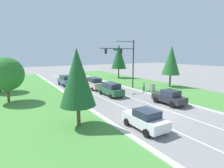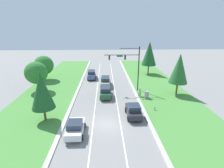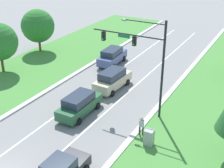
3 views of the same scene
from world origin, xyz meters
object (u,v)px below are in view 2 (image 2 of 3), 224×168
(conifer_near_right_tree, at_px, (149,53))
(oak_near_left_tree, at_px, (36,73))
(fire_hydrant, at_px, (155,108))
(utility_cabinet, at_px, (147,95))
(slate_blue_suv, at_px, (92,74))
(forest_suv, at_px, (105,91))
(charcoal_sedan, at_px, (134,111))
(conifer_far_right_tree, at_px, (179,69))
(pedestrian, at_px, (140,92))
(white_sedan, at_px, (75,128))
(oak_far_left_tree, at_px, (44,65))
(conifer_mid_left_tree, at_px, (42,91))
(traffic_signal_mast, at_px, (130,62))
(champagne_suv, at_px, (105,81))

(conifer_near_right_tree, xyz_separation_m, oak_near_left_tree, (-25.02, -12.22, -1.85))
(fire_hydrant, xyz_separation_m, oak_near_left_tree, (-20.80, 9.54, 3.37))
(conifer_near_right_tree, height_order, oak_near_left_tree, conifer_near_right_tree)
(fire_hydrant, bearing_deg, utility_cabinet, 92.06)
(slate_blue_suv, bearing_deg, forest_suv, -76.88)
(charcoal_sedan, height_order, conifer_far_right_tree, conifer_far_right_tree)
(charcoal_sedan, height_order, utility_cabinet, charcoal_sedan)
(pedestrian, bearing_deg, oak_near_left_tree, -26.15)
(white_sedan, relative_size, oak_near_left_tree, 0.70)
(charcoal_sedan, relative_size, conifer_far_right_tree, 0.55)
(slate_blue_suv, relative_size, white_sedan, 1.22)
(slate_blue_suv, relative_size, conifer_near_right_tree, 0.58)
(conifer_near_right_tree, relative_size, oak_far_left_tree, 1.48)
(slate_blue_suv, height_order, charcoal_sedan, slate_blue_suv)
(conifer_mid_left_tree, bearing_deg, oak_far_left_tree, 107.54)
(traffic_signal_mast, height_order, conifer_near_right_tree, traffic_signal_mast)
(charcoal_sedan, bearing_deg, conifer_near_right_tree, 71.41)
(forest_suv, relative_size, conifer_far_right_tree, 0.64)
(oak_far_left_tree, bearing_deg, oak_near_left_tree, -82.16)
(oak_near_left_tree, xyz_separation_m, conifer_far_right_tree, (26.64, -3.26, 1.33))
(traffic_signal_mast, height_order, champagne_suv, traffic_signal_mast)
(oak_far_left_tree, relative_size, conifer_mid_left_tree, 0.86)
(traffic_signal_mast, height_order, slate_blue_suv, traffic_signal_mast)
(slate_blue_suv, distance_m, conifer_mid_left_tree, 21.24)
(fire_hydrant, xyz_separation_m, conifer_far_right_tree, (5.84, 6.28, 4.71))
(conifer_far_right_tree, bearing_deg, forest_suv, -178.78)
(champagne_suv, relative_size, fire_hydrant, 7.27)
(fire_hydrant, bearing_deg, oak_near_left_tree, 155.36)
(forest_suv, xyz_separation_m, pedestrian, (6.22, -0.35, -0.06))
(conifer_near_right_tree, bearing_deg, fire_hydrant, -100.98)
(slate_blue_suv, bearing_deg, charcoal_sedan, -72.28)
(utility_cabinet, bearing_deg, oak_near_left_tree, 166.84)
(champagne_suv, bearing_deg, pedestrian, -42.84)
(pedestrian, bearing_deg, white_sedan, 34.36)
(white_sedan, bearing_deg, champagne_suv, 78.55)
(white_sedan, bearing_deg, forest_suv, 73.12)
(slate_blue_suv, distance_m, conifer_near_right_tree, 16.12)
(oak_near_left_tree, distance_m, conifer_far_right_tree, 26.87)
(forest_suv, distance_m, charcoal_sedan, 8.68)
(white_sedan, bearing_deg, traffic_signal_mast, 60.87)
(fire_hydrant, distance_m, oak_near_left_tree, 23.13)
(champagne_suv, height_order, conifer_far_right_tree, conifer_far_right_tree)
(charcoal_sedan, relative_size, pedestrian, 2.50)
(slate_blue_suv, bearing_deg, fire_hydrant, -61.55)
(charcoal_sedan, bearing_deg, pedestrian, 72.35)
(conifer_mid_left_tree, bearing_deg, conifer_near_right_tree, 50.55)
(forest_suv, distance_m, conifer_near_right_tree, 20.13)
(utility_cabinet, distance_m, conifer_far_right_tree, 7.59)
(forest_suv, distance_m, conifer_far_right_tree, 13.89)
(pedestrian, relative_size, conifer_mid_left_tree, 0.25)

